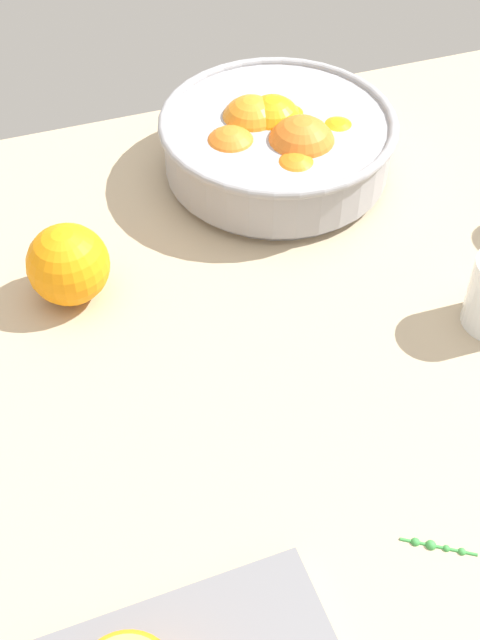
# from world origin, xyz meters

# --- Properties ---
(ground_plane) EXTENTS (1.35, 0.84, 0.03)m
(ground_plane) POSITION_xyz_m (0.00, 0.00, -0.01)
(ground_plane) COLOR tan
(fruit_bowl) EXTENTS (0.28, 0.28, 0.10)m
(fruit_bowl) POSITION_xyz_m (0.15, 0.23, 0.05)
(fruit_bowl) COLOR #99999E
(fruit_bowl) RESTS_ON ground_plane
(loose_orange_1) EXTENTS (0.09, 0.09, 0.09)m
(loose_orange_1) POSITION_xyz_m (-0.12, 0.11, 0.04)
(loose_orange_1) COLOR orange
(loose_orange_1) RESTS_ON ground_plane
(herb_sprig_1) EXTENTS (0.06, 0.04, 0.01)m
(herb_sprig_1) POSITION_xyz_m (0.10, -0.27, 0.00)
(herb_sprig_1) COLOR #38903F
(herb_sprig_1) RESTS_ON ground_plane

